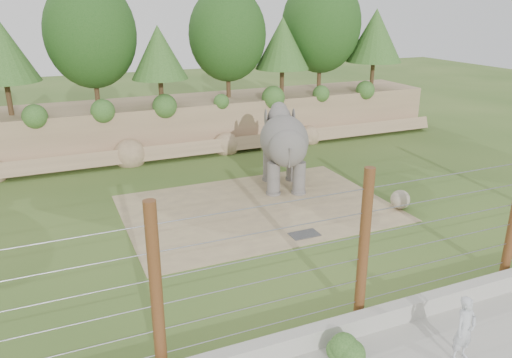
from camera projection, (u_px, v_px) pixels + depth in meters
name	position (u px, v px, depth m)	size (l,w,h in m)	color
ground	(280.00, 243.00, 16.47)	(90.00, 90.00, 0.00)	#3A5A22
back_embankment	(186.00, 73.00, 26.33)	(30.00, 5.52, 8.77)	#8D7153
dirt_patch	(258.00, 208.00, 19.25)	(10.00, 7.00, 0.02)	#907B5D
drain_grate	(304.00, 234.00, 17.02)	(1.00, 0.60, 0.03)	#262628
elephant	(284.00, 151.00, 20.94)	(1.72, 4.01, 3.25)	#5D5753
stone_ball	(400.00, 199.00, 19.08)	(0.74, 0.74, 0.74)	gray
retaining_wall	(371.00, 320.00, 12.07)	(26.00, 0.35, 0.50)	#B8B6AB
barrier_fence	(364.00, 247.00, 11.91)	(20.26, 0.26, 4.00)	#592E14
walkway_shrub	(344.00, 351.00, 10.87)	(0.65, 0.65, 0.65)	#2C561F
zookeeper	(465.00, 329.00, 10.87)	(0.57, 0.37, 1.56)	silver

